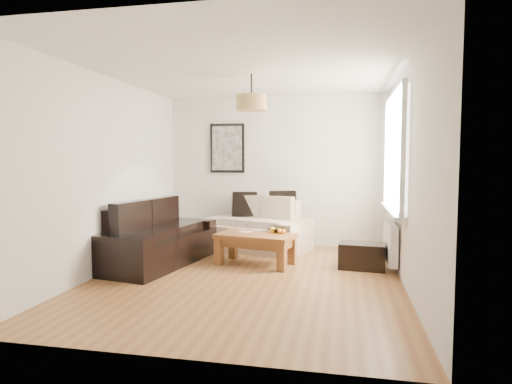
% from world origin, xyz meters
% --- Properties ---
extents(floor, '(4.50, 4.50, 0.00)m').
position_xyz_m(floor, '(0.00, 0.00, 0.00)').
color(floor, brown).
rests_on(floor, ground).
extents(ceiling, '(3.80, 4.50, 0.00)m').
position_xyz_m(ceiling, '(0.00, 0.00, 2.60)').
color(ceiling, white).
rests_on(ceiling, floor).
extents(wall_back, '(3.80, 0.04, 2.60)m').
position_xyz_m(wall_back, '(0.00, 2.25, 1.30)').
color(wall_back, silver).
rests_on(wall_back, floor).
extents(wall_front, '(3.80, 0.04, 2.60)m').
position_xyz_m(wall_front, '(0.00, -2.25, 1.30)').
color(wall_front, silver).
rests_on(wall_front, floor).
extents(wall_left, '(0.04, 4.50, 2.60)m').
position_xyz_m(wall_left, '(-1.90, 0.00, 1.30)').
color(wall_left, silver).
rests_on(wall_left, floor).
extents(wall_right, '(0.04, 4.50, 2.60)m').
position_xyz_m(wall_right, '(1.90, 0.00, 1.30)').
color(wall_right, silver).
rests_on(wall_right, floor).
extents(window_bay, '(0.14, 1.90, 1.60)m').
position_xyz_m(window_bay, '(1.86, 0.80, 1.60)').
color(window_bay, white).
rests_on(window_bay, wall_right).
extents(radiator, '(0.10, 0.90, 0.52)m').
position_xyz_m(radiator, '(1.82, 0.80, 0.38)').
color(radiator, white).
rests_on(radiator, wall_right).
extents(poster, '(0.62, 0.04, 0.87)m').
position_xyz_m(poster, '(-0.85, 2.22, 1.70)').
color(poster, black).
rests_on(poster, wall_back).
extents(pendant_shade, '(0.40, 0.40, 0.20)m').
position_xyz_m(pendant_shade, '(0.00, 0.30, 2.23)').
color(pendant_shade, tan).
rests_on(pendant_shade, ceiling).
extents(loveseat_cream, '(1.85, 1.39, 0.82)m').
position_xyz_m(loveseat_cream, '(-0.21, 1.78, 0.41)').
color(loveseat_cream, '#C1AE9B').
rests_on(loveseat_cream, floor).
extents(sofa_leather, '(1.26, 2.06, 0.83)m').
position_xyz_m(sofa_leather, '(-1.43, 0.49, 0.42)').
color(sofa_leather, black).
rests_on(sofa_leather, floor).
extents(coffee_table, '(1.18, 0.80, 0.44)m').
position_xyz_m(coffee_table, '(-0.03, 0.73, 0.22)').
color(coffee_table, brown).
rests_on(coffee_table, floor).
extents(ottoman, '(0.65, 0.45, 0.35)m').
position_xyz_m(ottoman, '(1.45, 0.80, 0.18)').
color(ottoman, black).
rests_on(ottoman, floor).
extents(cushion_left, '(0.43, 0.17, 0.42)m').
position_xyz_m(cushion_left, '(-0.48, 1.98, 0.73)').
color(cushion_left, black).
rests_on(cushion_left, loveseat_cream).
extents(cushion_right, '(0.47, 0.27, 0.45)m').
position_xyz_m(cushion_right, '(0.19, 1.98, 0.74)').
color(cushion_right, black).
rests_on(cushion_right, loveseat_cream).
extents(fruit_bowl, '(0.31, 0.31, 0.06)m').
position_xyz_m(fruit_bowl, '(0.25, 0.93, 0.47)').
color(fruit_bowl, black).
rests_on(fruit_bowl, coffee_table).
extents(orange_a, '(0.09, 0.09, 0.07)m').
position_xyz_m(orange_a, '(0.30, 0.80, 0.48)').
color(orange_a, orange).
rests_on(orange_a, fruit_bowl).
extents(orange_b, '(0.07, 0.07, 0.06)m').
position_xyz_m(orange_b, '(0.36, 0.79, 0.48)').
color(orange_b, orange).
rests_on(orange_b, fruit_bowl).
extents(orange_c, '(0.10, 0.10, 0.09)m').
position_xyz_m(orange_c, '(0.19, 0.85, 0.48)').
color(orange_c, orange).
rests_on(orange_c, fruit_bowl).
extents(papers, '(0.20, 0.15, 0.01)m').
position_xyz_m(papers, '(-0.21, 0.86, 0.45)').
color(papers, beige).
rests_on(papers, coffee_table).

